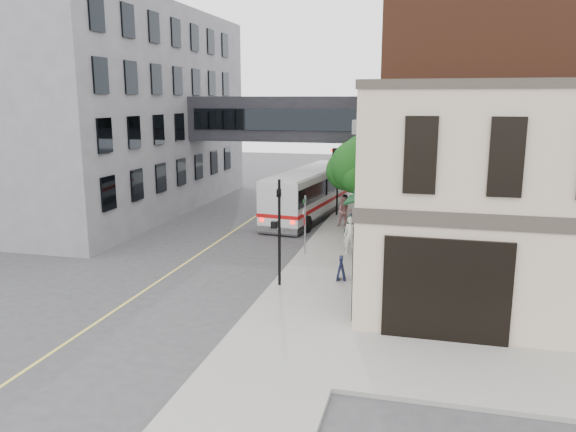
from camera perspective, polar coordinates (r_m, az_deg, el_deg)
The scene contains 17 objects.
ground at distance 22.22m, azimuth -3.22°, elevation -8.90°, with size 120.00×120.00×0.00m, color #38383A.
sidewalk_main at distance 34.96m, azimuth 6.77°, elevation -1.10°, with size 4.00×60.00×0.15m, color gray.
corner_building at distance 22.29m, azimuth 20.92°, elevation 1.63°, with size 10.19×8.12×8.45m.
brick_building at distance 35.02m, azimuth 20.52°, elevation 9.68°, with size 13.76×18.00×14.00m.
opposite_building at distance 42.71m, azimuth -19.19°, elevation 10.05°, with size 14.00×24.00×14.00m, color slate.
skyway_bridge at distance 38.95m, azimuth 0.36°, elevation 9.85°, with size 14.00×3.18×3.00m.
traffic_signal_near at distance 23.12m, azimuth -0.97°, elevation -0.34°, with size 0.44×0.22×4.60m.
traffic_signal_far at distance 37.57m, azimuth 4.85°, elevation 4.89°, with size 0.53×0.28×4.50m.
street_sign_pole at distance 28.08m, azimuth 1.74°, elevation -0.35°, with size 0.08×0.75×3.00m.
street_tree at distance 33.52m, azimuth 7.08°, elevation 4.99°, with size 3.80×3.20×5.60m.
lane_marking at distance 32.82m, azimuth -6.38°, elevation -2.08°, with size 0.12×40.00×0.01m, color #D8CC4C.
bus at distance 37.65m, azimuth 2.28°, elevation 2.53°, with size 4.07×11.99×3.16m.
pedestrian_a at distance 28.46m, azimuth 6.38°, elevation -1.97°, with size 0.69×0.46×1.90m, color silver.
pedestrian_b at distance 34.54m, azimuth 5.75°, elevation 0.44°, with size 0.89×0.69×1.83m, color #D68B8E.
pedestrian_c at distance 30.76m, azimuth 6.71°, elevation -1.15°, with size 1.08×0.62×1.67m, color black.
newspaper_box at distance 33.51m, azimuth 6.44°, elevation -0.78°, with size 0.43×0.38×0.86m, color #145820.
sandwich_board at distance 24.51m, azimuth 5.41°, elevation -5.30°, with size 0.37×0.57×1.02m, color black.
Camera 1 is at (6.25, -19.81, 7.87)m, focal length 35.00 mm.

